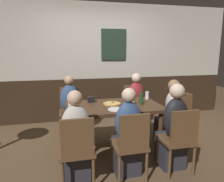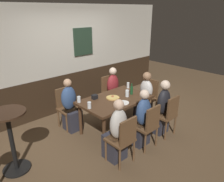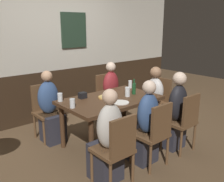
% 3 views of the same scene
% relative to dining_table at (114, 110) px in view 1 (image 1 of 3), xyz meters
% --- Properties ---
extents(ground_plane, '(12.00, 12.00, 0.00)m').
position_rel_dining_table_xyz_m(ground_plane, '(0.00, 0.00, -0.65)').
color(ground_plane, brown).
extents(wall_back, '(6.40, 0.13, 2.60)m').
position_rel_dining_table_xyz_m(wall_back, '(0.00, 1.65, 0.65)').
color(wall_back, '#332316').
rests_on(wall_back, ground_plane).
extents(dining_table, '(1.47, 0.90, 0.74)m').
position_rel_dining_table_xyz_m(dining_table, '(0.00, 0.00, 0.00)').
color(dining_table, '#472D1C').
rests_on(dining_table, ground_plane).
extents(chair_right_far, '(0.40, 0.40, 0.88)m').
position_rel_dining_table_xyz_m(chair_right_far, '(0.64, 0.87, -0.16)').
color(chair_right_far, brown).
rests_on(chair_right_far, ground_plane).
extents(chair_left_far, '(0.40, 0.40, 0.88)m').
position_rel_dining_table_xyz_m(chair_left_far, '(-0.64, 0.87, -0.16)').
color(chair_left_far, brown).
rests_on(chair_left_far, ground_plane).
extents(chair_left_near, '(0.40, 0.40, 0.88)m').
position_rel_dining_table_xyz_m(chair_left_near, '(-0.64, -0.87, -0.16)').
color(chair_left_near, brown).
rests_on(chair_left_near, ground_plane).
extents(chair_head_east, '(0.40, 0.40, 0.88)m').
position_rel_dining_table_xyz_m(chair_head_east, '(1.15, 0.00, -0.16)').
color(chair_head_east, brown).
rests_on(chair_head_east, ground_plane).
extents(chair_right_near, '(0.40, 0.40, 0.88)m').
position_rel_dining_table_xyz_m(chair_right_near, '(0.64, -0.87, -0.16)').
color(chair_right_near, brown).
rests_on(chair_right_near, ground_plane).
extents(chair_mid_near, '(0.40, 0.40, 0.88)m').
position_rel_dining_table_xyz_m(chair_mid_near, '(0.00, -0.87, -0.16)').
color(chair_mid_near, brown).
rests_on(chair_mid_near, ground_plane).
extents(person_right_far, '(0.34, 0.37, 1.14)m').
position_rel_dining_table_xyz_m(person_right_far, '(0.64, 0.71, -0.17)').
color(person_right_far, '#2D2D38').
rests_on(person_right_far, ground_plane).
extents(person_left_far, '(0.34, 0.37, 1.14)m').
position_rel_dining_table_xyz_m(person_left_far, '(-0.64, 0.71, -0.18)').
color(person_left_far, '#2D2D38').
rests_on(person_left_far, ground_plane).
extents(person_left_near, '(0.34, 0.37, 1.14)m').
position_rel_dining_table_xyz_m(person_left_near, '(-0.64, -0.71, -0.17)').
color(person_left_near, '#2D2D38').
rests_on(person_left_near, ground_plane).
extents(person_head_east, '(0.37, 0.34, 1.11)m').
position_rel_dining_table_xyz_m(person_head_east, '(0.98, 0.00, -0.18)').
color(person_head_east, '#2D2D38').
rests_on(person_head_east, ground_plane).
extents(person_right_near, '(0.34, 0.37, 1.17)m').
position_rel_dining_table_xyz_m(person_right_near, '(0.64, -0.71, -0.16)').
color(person_right_near, '#2D2D38').
rests_on(person_right_near, ground_plane).
extents(person_mid_near, '(0.34, 0.37, 1.15)m').
position_rel_dining_table_xyz_m(person_mid_near, '(0.00, -0.71, -0.17)').
color(person_mid_near, '#2D2D38').
rests_on(person_mid_near, ground_plane).
extents(pizza, '(0.28, 0.28, 0.03)m').
position_rel_dining_table_xyz_m(pizza, '(-0.01, 0.06, 0.10)').
color(pizza, tan).
rests_on(pizza, dining_table).
extents(pint_glass_pale, '(0.07, 0.07, 0.13)m').
position_rel_dining_table_xyz_m(pint_glass_pale, '(-0.67, 0.00, 0.14)').
color(pint_glass_pale, silver).
rests_on(pint_glass_pale, dining_table).
extents(pint_glass_stout, '(0.08, 0.08, 0.15)m').
position_rel_dining_table_xyz_m(pint_glass_stout, '(0.27, -0.09, 0.15)').
color(pint_glass_stout, silver).
rests_on(pint_glass_stout, dining_table).
extents(tumbler_water, '(0.06, 0.06, 0.13)m').
position_rel_dining_table_xyz_m(tumbler_water, '(0.67, 0.26, 0.15)').
color(tumbler_water, silver).
rests_on(tumbler_water, dining_table).
extents(pint_glass_amber, '(0.07, 0.07, 0.12)m').
position_rel_dining_table_xyz_m(pint_glass_amber, '(-0.65, 0.37, 0.14)').
color(pint_glass_amber, silver).
rests_on(pint_glass_amber, dining_table).
extents(beer_bottle_green, '(0.06, 0.06, 0.25)m').
position_rel_dining_table_xyz_m(beer_bottle_green, '(0.44, -0.06, 0.18)').
color(beer_bottle_green, '#194723').
rests_on(beer_bottle_green, dining_table).
extents(plate_white_large, '(0.23, 0.23, 0.01)m').
position_rel_dining_table_xyz_m(plate_white_large, '(-0.03, -0.26, 0.09)').
color(plate_white_large, white).
rests_on(plate_white_large, dining_table).
extents(condiment_caddy, '(0.11, 0.09, 0.09)m').
position_rel_dining_table_xyz_m(condiment_caddy, '(-0.31, 0.28, 0.13)').
color(condiment_caddy, black).
rests_on(condiment_caddy, dining_table).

